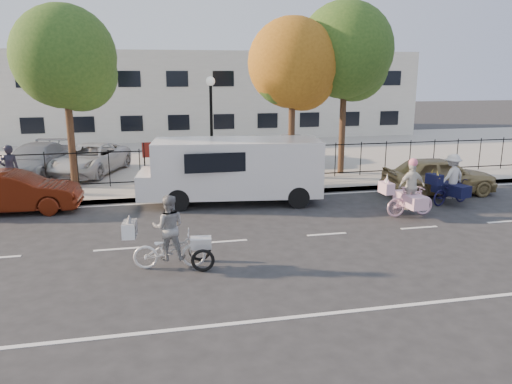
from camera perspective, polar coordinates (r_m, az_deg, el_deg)
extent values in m
plane|color=#333334|center=(14.18, -3.42, -5.67)|extent=(120.00, 120.00, 0.00)
cube|color=#A8A399|center=(18.96, -5.79, -0.49)|extent=(60.00, 0.10, 0.15)
cube|color=#A8A399|center=(19.97, -6.14, 0.23)|extent=(60.00, 2.20, 0.15)
cube|color=#A8A399|center=(28.67, -8.08, 4.27)|extent=(60.00, 15.60, 0.15)
cube|color=silver|center=(38.32, -9.39, 10.96)|extent=(34.00, 10.00, 6.00)
cylinder|color=black|center=(20.34, -5.09, 6.44)|extent=(0.12, 0.12, 4.00)
sphere|color=white|center=(20.19, -5.22, 12.50)|extent=(0.36, 0.36, 0.36)
cylinder|color=black|center=(20.36, -12.60, 3.03)|extent=(0.06, 0.06, 1.80)
cylinder|color=black|center=(20.36, -10.63, 3.13)|extent=(0.06, 0.06, 1.80)
cube|color=#59140F|center=(20.26, -11.69, 4.75)|extent=(0.85, 0.04, 0.60)
imported|color=white|center=(12.38, -9.86, -6.52)|extent=(1.80, 0.78, 0.92)
imported|color=white|center=(12.20, -9.97, -4.02)|extent=(0.84, 0.68, 1.60)
cube|color=silver|center=(12.30, -14.24, -4.14)|extent=(0.36, 0.59, 0.37)
cone|color=silver|center=(12.34, -14.29, -2.89)|extent=(0.14, 0.14, 0.18)
cone|color=silver|center=(12.11, -14.33, -3.21)|extent=(0.14, 0.14, 0.18)
torus|color=black|center=(12.09, -6.09, -7.79)|extent=(0.58, 0.14, 0.57)
torus|color=black|center=(12.75, -6.45, -6.63)|extent=(0.58, 0.14, 0.57)
cube|color=white|center=(12.31, -6.32, -5.78)|extent=(0.54, 0.41, 0.25)
imported|color=#EBB3CB|center=(17.22, 17.23, -1.02)|extent=(1.70, 0.55, 1.01)
imported|color=silver|center=(17.11, 17.35, 0.65)|extent=(0.95, 0.43, 1.60)
cube|color=#E0AAC3|center=(16.65, 14.68, 0.45)|extent=(0.33, 0.57, 0.36)
cone|color=silver|center=(16.58, 14.75, 1.55)|extent=(0.12, 0.12, 0.32)
cube|color=#E0AAC3|center=(17.21, 17.24, -0.85)|extent=(0.61, 1.34, 0.41)
sphere|color=pink|center=(16.96, 17.54, 3.23)|extent=(0.28, 0.28, 0.28)
imported|color=#120F34|center=(19.27, 21.36, 0.03)|extent=(1.85, 1.11, 0.92)
imported|color=silver|center=(19.16, 21.51, 1.68)|extent=(1.17, 0.88, 1.60)
cube|color=black|center=(18.46, 19.71, 1.38)|extent=(0.46, 0.63, 0.37)
cone|color=gold|center=(18.57, 19.46, 2.12)|extent=(0.12, 0.24, 0.33)
cone|color=gold|center=(18.27, 20.06, 1.89)|extent=(0.12, 0.24, 0.33)
cube|color=black|center=(19.25, 21.39, 0.32)|extent=(0.93, 1.43, 0.41)
cube|color=white|center=(18.03, -2.16, 2.87)|extent=(6.15, 2.92, 1.98)
cube|color=white|center=(17.88, -12.41, 0.67)|extent=(0.81, 2.19, 0.88)
cylinder|color=black|center=(17.06, -8.47, -1.11)|extent=(0.80, 0.38, 0.77)
cylinder|color=black|center=(18.93, -8.88, 0.35)|extent=(0.80, 0.38, 0.77)
cylinder|color=black|center=(17.80, 5.04, -0.39)|extent=(0.80, 0.38, 0.77)
cylinder|color=black|center=(19.60, 3.38, 0.95)|extent=(0.80, 0.38, 0.77)
imported|color=#521709|center=(18.73, -25.92, -0.01)|extent=(4.35, 1.67, 1.41)
imported|color=#A28D58|center=(20.64, 20.20, 1.79)|extent=(4.41, 1.89, 1.49)
imported|color=black|center=(21.00, -26.34, 2.35)|extent=(0.81, 0.70, 1.87)
imported|color=#929398|center=(23.86, -23.93, 3.28)|extent=(3.02, 5.28, 1.44)
imported|color=silver|center=(23.75, -18.43, 3.59)|extent=(3.75, 5.31, 1.34)
imported|color=#45464C|center=(23.51, -7.03, 4.21)|extent=(1.61, 4.41, 1.44)
imported|color=#AEB1B6|center=(25.73, 4.34, 5.07)|extent=(2.14, 4.35, 1.43)
cylinder|color=#442D1D|center=(21.00, -20.42, 6.23)|extent=(0.28, 0.28, 4.56)
sphere|color=#385B1E|center=(20.87, -21.10, 14.23)|extent=(3.91, 3.91, 3.91)
sphere|color=#385B1E|center=(21.00, -19.49, 12.56)|extent=(2.87, 2.87, 2.87)
cylinder|color=#442D1D|center=(21.59, 4.08, 7.00)|extent=(0.28, 0.28, 4.40)
sphere|color=#9F6219|center=(21.44, 4.21, 14.52)|extent=(3.77, 3.77, 3.77)
sphere|color=#9F6219|center=(21.78, 5.33, 12.83)|extent=(2.76, 2.76, 2.76)
cylinder|color=#442D1D|center=(22.84, 9.85, 7.81)|extent=(0.28, 0.28, 4.88)
sphere|color=#385B1E|center=(22.74, 10.18, 15.69)|extent=(4.18, 4.18, 4.18)
sphere|color=#385B1E|center=(23.10, 11.10, 13.88)|extent=(3.07, 3.07, 3.07)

